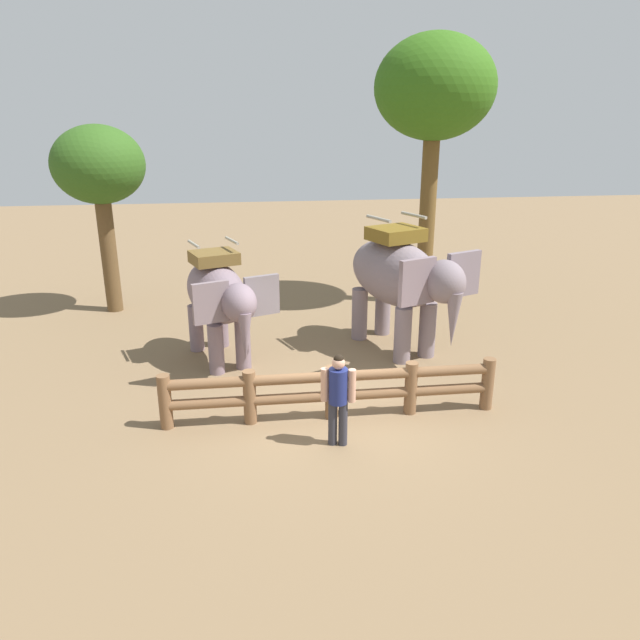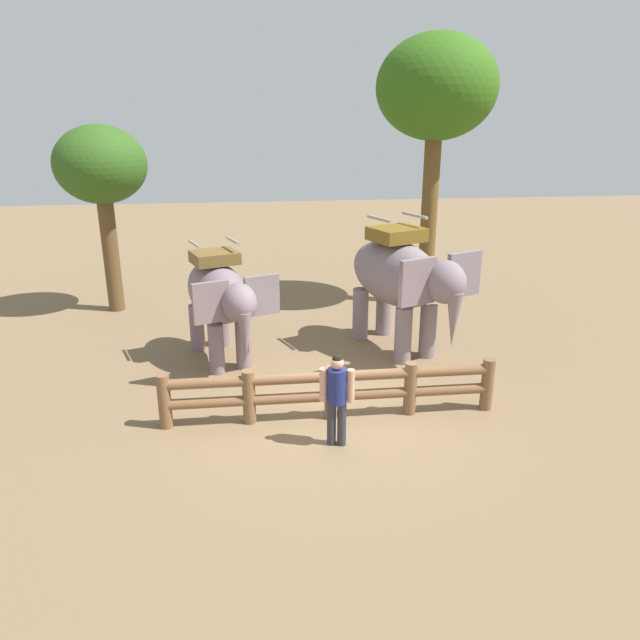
{
  "view_description": "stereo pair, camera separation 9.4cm",
  "coord_description": "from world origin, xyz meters",
  "px_view_note": "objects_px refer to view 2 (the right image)",
  "views": [
    {
      "loc": [
        -1.54,
        -10.1,
        5.47
      ],
      "look_at": [
        0.0,
        1.55,
        1.4
      ],
      "focal_mm": 33.28,
      "sensor_mm": 36.0,
      "label": 1
    },
    {
      "loc": [
        -1.45,
        -10.11,
        5.47
      ],
      "look_at": [
        0.0,
        1.55,
        1.4
      ],
      "focal_mm": 33.28,
      "sensor_mm": 36.0,
      "label": 2
    }
  ],
  "objects_px": {
    "log_fence": "(331,389)",
    "tourist_woman_in_black": "(337,394)",
    "tree_back_center": "(101,169)",
    "elephant_near_left": "(220,296)",
    "elephant_center": "(401,278)",
    "tree_far_left": "(436,92)"
  },
  "relations": [
    {
      "from": "log_fence",
      "to": "tourist_woman_in_black",
      "type": "distance_m",
      "value": 1.04
    },
    {
      "from": "log_fence",
      "to": "tree_back_center",
      "type": "bearing_deg",
      "value": 126.06
    },
    {
      "from": "elephant_near_left",
      "to": "tree_back_center",
      "type": "relative_size",
      "value": 0.64
    },
    {
      "from": "log_fence",
      "to": "elephant_center",
      "type": "xyz_separation_m",
      "value": [
        2.12,
        3.2,
        1.24
      ]
    },
    {
      "from": "elephant_center",
      "to": "tourist_woman_in_black",
      "type": "bearing_deg",
      "value": -117.34
    },
    {
      "from": "log_fence",
      "to": "tourist_woman_in_black",
      "type": "height_order",
      "value": "tourist_woman_in_black"
    },
    {
      "from": "log_fence",
      "to": "elephant_near_left",
      "type": "relative_size",
      "value": 1.89
    },
    {
      "from": "tourist_woman_in_black",
      "to": "tree_back_center",
      "type": "bearing_deg",
      "value": 122.57
    },
    {
      "from": "tree_far_left",
      "to": "tree_back_center",
      "type": "bearing_deg",
      "value": 177.64
    },
    {
      "from": "log_fence",
      "to": "elephant_center",
      "type": "bearing_deg",
      "value": 56.47
    },
    {
      "from": "tree_far_left",
      "to": "elephant_center",
      "type": "bearing_deg",
      "value": -115.18
    },
    {
      "from": "log_fence",
      "to": "elephant_near_left",
      "type": "xyz_separation_m",
      "value": [
        -2.12,
        3.02,
        0.99
      ]
    },
    {
      "from": "tree_far_left",
      "to": "elephant_near_left",
      "type": "bearing_deg",
      "value": -146.62
    },
    {
      "from": "elephant_center",
      "to": "tree_back_center",
      "type": "bearing_deg",
      "value": 150.9
    },
    {
      "from": "tourist_woman_in_black",
      "to": "tree_far_left",
      "type": "xyz_separation_m",
      "value": [
        3.94,
        7.96,
        5.09
      ]
    },
    {
      "from": "log_fence",
      "to": "tree_far_left",
      "type": "height_order",
      "value": "tree_far_left"
    },
    {
      "from": "tree_far_left",
      "to": "tree_back_center",
      "type": "distance_m",
      "value": 9.49
    },
    {
      "from": "elephant_near_left",
      "to": "tree_far_left",
      "type": "distance_m",
      "value": 8.49
    },
    {
      "from": "tourist_woman_in_black",
      "to": "tree_back_center",
      "type": "height_order",
      "value": "tree_back_center"
    },
    {
      "from": "elephant_center",
      "to": "tree_far_left",
      "type": "bearing_deg",
      "value": 64.82
    },
    {
      "from": "elephant_center",
      "to": "tree_back_center",
      "type": "relative_size",
      "value": 0.74
    },
    {
      "from": "elephant_near_left",
      "to": "tourist_woman_in_black",
      "type": "height_order",
      "value": "elephant_near_left"
    }
  ]
}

